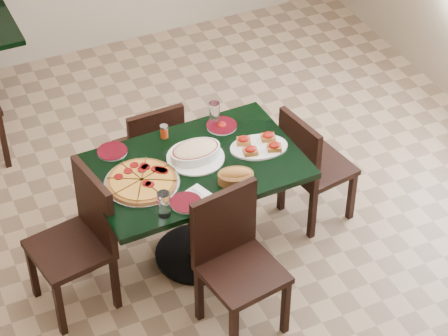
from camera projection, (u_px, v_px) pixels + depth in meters
name	position (u px, v px, depth m)	size (l,w,h in m)	color
floor	(205.00, 260.00, 5.54)	(5.50, 5.50, 0.00)	#8F7253
main_table	(195.00, 188.00, 5.21)	(1.27, 0.84, 0.75)	black
chair_far	(152.00, 149.00, 5.70)	(0.39, 0.39, 0.81)	black
chair_near	(234.00, 255.00, 4.87)	(0.48, 0.48, 0.89)	black
chair_right	(310.00, 164.00, 5.56)	(0.44, 0.44, 0.83)	black
chair_left	(81.00, 235.00, 5.00)	(0.49, 0.49, 0.90)	black
pepperoni_pizza	(142.00, 181.00, 4.95)	(0.43, 0.43, 0.04)	silver
lasagna_casserole	(195.00, 152.00, 5.11)	(0.34, 0.34, 0.09)	white
bread_basket	(236.00, 176.00, 4.95)	(0.24, 0.20, 0.09)	brown
bruschetta_platter	(259.00, 145.00, 5.20)	(0.39, 0.31, 0.05)	white
side_plate_near	(186.00, 203.00, 4.82)	(0.18, 0.18, 0.02)	white
side_plate_far_r	(222.00, 126.00, 5.38)	(0.19, 0.19, 0.03)	white
side_plate_far_l	(112.00, 151.00, 5.18)	(0.18, 0.18, 0.02)	white
napkin_setting	(197.00, 195.00, 4.88)	(0.19, 0.19, 0.01)	white
water_glass_a	(214.00, 113.00, 5.37)	(0.07, 0.07, 0.14)	white
water_glass_b	(164.00, 204.00, 4.71)	(0.07, 0.07, 0.15)	white
pepper_shaker	(164.00, 131.00, 5.27)	(0.05, 0.05, 0.08)	red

